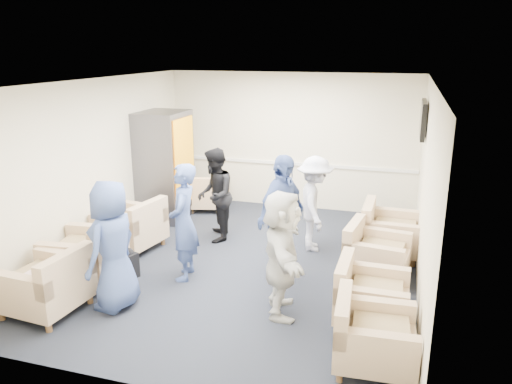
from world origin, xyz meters
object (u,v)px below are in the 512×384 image
(armchair_left_mid, at_px, (89,255))
(armchair_left_far, at_px, (133,228))
(armchair_right_midfar, at_px, (373,255))
(person_front_left, at_px, (113,246))
(person_mid_left, at_px, (184,222))
(armchair_right_near, at_px, (370,338))
(armchair_right_midnear, at_px, (367,297))
(vending_machine, at_px, (165,166))
(armchair_corner, at_px, (209,195))
(person_front_right, at_px, (282,253))
(armchair_right_far, at_px, (387,233))
(person_back_left, at_px, (215,195))
(person_mid_right, at_px, (282,216))
(person_back_right, at_px, (314,204))
(armchair_left_near, at_px, (49,286))

(armchair_left_mid, height_order, armchair_left_far, armchair_left_mid)
(armchair_right_midfar, height_order, person_front_left, person_front_left)
(person_mid_left, bearing_deg, person_front_left, -37.77)
(armchair_right_near, height_order, armchair_right_midnear, armchair_right_midnear)
(armchair_right_midfar, bearing_deg, vending_machine, 76.92)
(armchair_right_midnear, height_order, person_front_left, person_front_left)
(armchair_right_near, height_order, armchair_right_midfar, armchair_right_midfar)
(armchair_corner, relative_size, person_front_right, 0.61)
(armchair_left_mid, bearing_deg, armchair_right_near, 70.99)
(person_front_left, height_order, person_mid_left, person_mid_left)
(armchair_right_far, height_order, armchair_corner, armchair_right_far)
(person_back_left, bearing_deg, armchair_left_far, -72.41)
(vending_machine, relative_size, person_back_left, 1.29)
(vending_machine, height_order, person_front_right, vending_machine)
(person_mid_right, relative_size, person_front_right, 1.12)
(armchair_right_near, distance_m, person_mid_right, 2.37)
(armchair_right_midnear, relative_size, armchair_corner, 0.87)
(armchair_corner, relative_size, vending_machine, 0.47)
(armchair_left_mid, distance_m, armchair_corner, 3.43)
(armchair_left_far, relative_size, armchair_right_far, 1.14)
(vending_machine, bearing_deg, armchair_right_near, -41.70)
(vending_machine, bearing_deg, armchair_left_far, -82.71)
(person_back_right, bearing_deg, armchair_corner, 44.39)
(armchair_left_near, bearing_deg, armchair_left_mid, -171.49)
(armchair_left_near, relative_size, armchair_right_midfar, 1.02)
(armchair_left_near, bearing_deg, person_mid_right, 131.89)
(person_front_right, bearing_deg, armchair_right_far, -42.20)
(person_mid_left, relative_size, person_back_right, 1.08)
(armchair_left_far, height_order, vending_machine, vending_machine)
(armchair_right_near, distance_m, person_front_left, 3.20)
(armchair_right_midnear, distance_m, armchair_right_far, 2.18)
(armchair_right_near, bearing_deg, person_mid_left, 59.62)
(person_front_left, xyz_separation_m, person_mid_left, (0.48, 1.02, 0.00))
(armchair_right_midfar, xyz_separation_m, person_front_left, (-3.02, -1.81, 0.49))
(armchair_left_near, bearing_deg, person_front_right, 111.43)
(armchair_left_far, distance_m, vending_machine, 1.73)
(person_mid_right, bearing_deg, person_back_right, 6.18)
(person_back_left, relative_size, person_back_right, 1.03)
(armchair_right_near, height_order, person_back_left, person_back_left)
(armchair_corner, xyz_separation_m, person_front_left, (0.35, -3.97, 0.51))
(armchair_left_mid, relative_size, person_front_right, 0.64)
(armchair_left_mid, distance_m, person_mid_right, 2.74)
(person_mid_left, bearing_deg, person_front_right, 57.24)
(armchair_corner, bearing_deg, person_front_right, 108.57)
(person_mid_right, bearing_deg, armchair_left_mid, 131.05)
(armchair_left_mid, xyz_separation_m, vending_machine, (-0.19, 2.75, 0.65))
(armchair_left_mid, relative_size, vending_machine, 0.50)
(armchair_left_near, relative_size, armchair_corner, 1.00)
(armchair_left_mid, bearing_deg, person_mid_left, 104.09)
(armchair_right_near, relative_size, person_back_left, 0.54)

